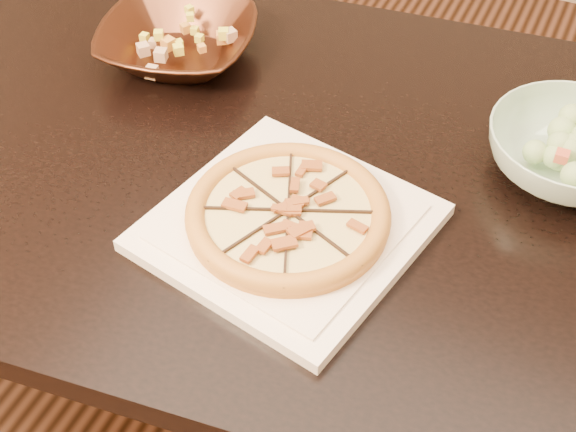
% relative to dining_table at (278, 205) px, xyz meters
% --- Properties ---
extents(dining_table, '(1.45, 1.01, 0.75)m').
position_rel_dining_table_xyz_m(dining_table, '(0.00, 0.00, 0.00)').
color(dining_table, black).
rests_on(dining_table, floor).
extents(plate, '(0.38, 0.38, 0.02)m').
position_rel_dining_table_xyz_m(plate, '(0.08, -0.14, 0.11)').
color(plate, white).
rests_on(plate, dining_table).
extents(pizza, '(0.27, 0.27, 0.03)m').
position_rel_dining_table_xyz_m(pizza, '(0.08, -0.14, 0.14)').
color(pizza, gold).
rests_on(pizza, plate).
extents(bronze_bowl, '(0.30, 0.30, 0.06)m').
position_rel_dining_table_xyz_m(bronze_bowl, '(-0.25, 0.15, 0.14)').
color(bronze_bowl, '#442315').
rests_on(bronze_bowl, dining_table).
extents(mixed_dish, '(0.13, 0.12, 0.03)m').
position_rel_dining_table_xyz_m(mixed_dish, '(-0.25, 0.15, 0.18)').
color(mixed_dish, tan).
rests_on(mixed_dish, bronze_bowl).
extents(salad_bowl, '(0.28, 0.28, 0.07)m').
position_rel_dining_table_xyz_m(salad_bowl, '(0.39, 0.13, 0.14)').
color(salad_bowl, '#ACCBB1').
rests_on(salad_bowl, dining_table).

